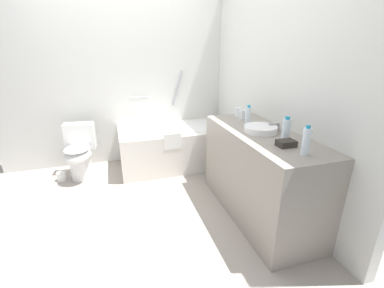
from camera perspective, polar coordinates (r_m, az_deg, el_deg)
The scene contains 15 objects.
ground_plane at distance 2.94m, azimuth -11.83°, elevation -12.89°, with size 3.88×3.88×0.00m, color #9E9389.
wall_back_tiled at distance 3.84m, azimuth -15.16°, elevation 13.16°, with size 3.28×0.10×2.32m, color silver.
wall_right_mirror at distance 2.99m, azimuth 16.56°, elevation 11.19°, with size 0.10×2.98×2.32m, color silver.
bathtub at distance 3.69m, azimuth -4.04°, elevation -0.31°, with size 1.46×0.78×1.28m.
toilet at distance 3.61m, azimuth -23.25°, elevation -1.75°, with size 0.39×0.55×0.69m.
vanity_counter at distance 2.65m, azimuth 14.36°, elevation -6.39°, with size 0.57×1.46×0.86m, color gray.
sink_basin at distance 2.49m, azimuth 14.67°, elevation 3.18°, with size 0.30×0.30×0.06m, color white.
sink_faucet at distance 2.58m, azimuth 18.06°, elevation 3.59°, with size 0.12×0.15×0.08m.
water_bottle_0 at distance 2.29m, azimuth 19.80°, elevation 2.95°, with size 0.07×0.07×0.21m.
water_bottle_1 at distance 2.72m, azimuth 12.12°, elevation 6.15°, with size 0.06×0.06×0.19m.
water_bottle_2 at distance 2.03m, azimuth 23.55°, elevation 0.55°, with size 0.06×0.06×0.22m.
drinking_glass_0 at distance 2.89m, azimuth 10.86°, elevation 6.29°, with size 0.06×0.06×0.10m, color white.
drinking_glass_1 at distance 3.00m, azimuth 10.07°, elevation 6.82°, with size 0.08×0.08×0.10m, color white.
amenity_basket at distance 2.18m, azimuth 19.79°, elevation 0.14°, with size 0.14×0.10×0.05m, color #2D2823.
toilet_paper_roll at distance 3.72m, azimuth -26.51°, elevation -6.32°, with size 0.11×0.11×0.11m, color white.
Camera 1 is at (-0.14, -2.47, 1.59)m, focal length 24.52 mm.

